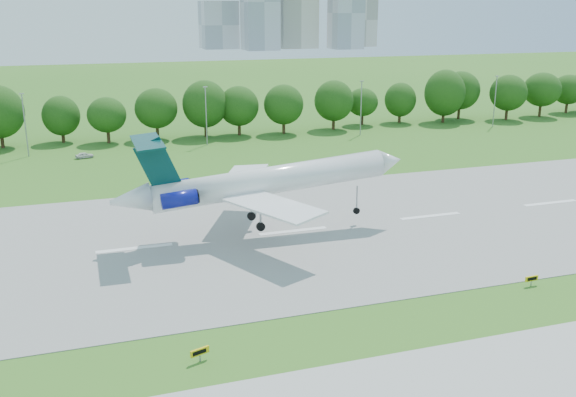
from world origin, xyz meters
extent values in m
plane|color=#27631A|center=(0.00, 0.00, 0.00)|extent=(600.00, 600.00, 0.00)
cube|color=gray|center=(0.00, 25.00, 0.04)|extent=(400.00, 45.00, 0.08)
cylinder|color=#382314|center=(-60.00, 92.00, 1.80)|extent=(0.70, 0.70, 3.60)
sphere|color=#16380E|center=(-60.00, 92.00, 6.20)|extent=(8.40, 8.40, 8.40)
cylinder|color=#382314|center=(-20.00, 92.00, 1.80)|extent=(0.70, 0.70, 3.60)
sphere|color=#16380E|center=(-20.00, 92.00, 6.20)|extent=(8.40, 8.40, 8.40)
cylinder|color=#382314|center=(20.00, 92.00, 1.80)|extent=(0.70, 0.70, 3.60)
sphere|color=#16380E|center=(20.00, 92.00, 6.20)|extent=(8.40, 8.40, 8.40)
cylinder|color=#382314|center=(60.00, 92.00, 1.80)|extent=(0.70, 0.70, 3.60)
sphere|color=#16380E|center=(60.00, 92.00, 6.20)|extent=(8.40, 8.40, 8.40)
cylinder|color=gray|center=(-55.00, 82.00, 6.00)|extent=(0.24, 0.24, 12.00)
cube|color=gray|center=(-55.00, 82.00, 12.10)|extent=(0.90, 0.25, 0.18)
cylinder|color=gray|center=(-20.00, 82.00, 6.00)|extent=(0.24, 0.24, 12.00)
cube|color=gray|center=(-20.00, 82.00, 12.10)|extent=(0.90, 0.25, 0.18)
cylinder|color=gray|center=(15.00, 82.00, 6.00)|extent=(0.24, 0.24, 12.00)
cube|color=gray|center=(15.00, 82.00, 12.10)|extent=(0.90, 0.25, 0.18)
cylinder|color=gray|center=(50.00, 82.00, 6.00)|extent=(0.24, 0.24, 12.00)
cube|color=gray|center=(50.00, 82.00, 12.10)|extent=(0.90, 0.25, 0.18)
cube|color=#B2B2B7|center=(75.00, 380.00, 31.00)|extent=(22.00, 22.00, 62.00)
cube|color=#B2B2B7|center=(135.00, 375.00, 24.00)|extent=(20.00, 20.00, 48.00)
cube|color=beige|center=(158.00, 400.00, 19.00)|extent=(18.00, 18.00, 38.00)
cube|color=#B2B2B7|center=(52.00, 405.00, 16.00)|extent=(24.00, 24.00, 32.00)
cylinder|color=white|center=(-22.95, 25.00, 7.09)|extent=(29.73, 3.59, 5.69)
cone|color=white|center=(-6.61, 25.08, 8.34)|extent=(3.42, 3.46, 3.68)
cone|color=white|center=(-40.08, 24.92, 6.17)|extent=(4.99, 3.47, 3.80)
cube|color=white|center=(-24.69, 18.10, 5.97)|extent=(9.92, 13.68, 0.62)
cube|color=white|center=(-24.76, 31.88, 5.97)|extent=(9.83, 13.69, 0.62)
cube|color=#043435|center=(-36.74, 24.93, 10.12)|extent=(5.35, 0.52, 6.74)
cube|color=#043435|center=(-37.72, 24.93, 12.90)|extent=(3.20, 9.37, 0.46)
cylinder|color=navy|center=(-34.76, 22.38, 6.48)|extent=(4.28, 1.89, 2.18)
cylinder|color=navy|center=(-34.78, 27.50, 6.48)|extent=(4.28, 1.89, 2.18)
cylinder|color=gray|center=(-11.14, 25.06, 3.64)|extent=(0.20, 0.20, 3.45)
cylinder|color=black|center=(-11.14, 25.06, 1.92)|extent=(0.89, 0.30, 0.89)
cylinder|color=gray|center=(-24.91, 22.82, 3.64)|extent=(0.24, 0.24, 3.45)
cylinder|color=black|center=(-24.91, 22.82, 1.92)|extent=(1.09, 0.45, 1.08)
cylinder|color=gray|center=(-24.93, 27.16, 3.64)|extent=(0.24, 0.24, 3.45)
cylinder|color=black|center=(-24.93, 27.16, 1.92)|extent=(1.09, 0.45, 1.08)
cube|color=gray|center=(-37.20, -2.61, 0.37)|extent=(0.13, 0.13, 0.73)
cube|color=#DEB90B|center=(-37.20, -2.61, 0.89)|extent=(1.64, 0.73, 0.58)
cube|color=black|center=(-37.16, -2.72, 0.89)|extent=(1.19, 0.43, 0.37)
cube|color=gray|center=(-1.80, 1.47, 0.34)|extent=(0.10, 0.10, 0.67)
cube|color=#DEB90B|center=(-1.80, 1.47, 0.82)|extent=(1.55, 0.25, 0.53)
cube|color=black|center=(-1.79, 1.36, 0.82)|extent=(1.15, 0.08, 0.34)
imported|color=white|center=(-32.69, 75.87, 0.66)|extent=(4.22, 2.39, 1.32)
imported|color=silver|center=(-44.73, 77.11, 0.57)|extent=(3.59, 2.10, 1.15)
camera|label=1|loc=(-44.68, -48.87, 27.72)|focal=40.00mm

